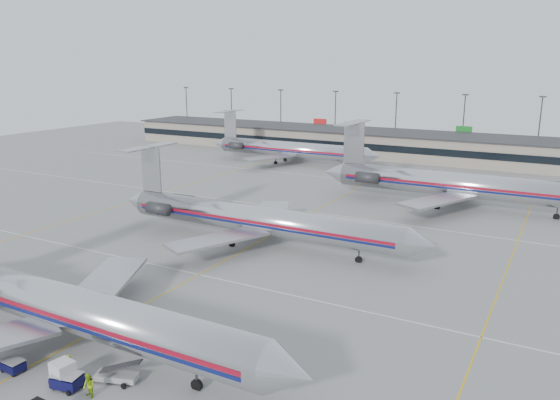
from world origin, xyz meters
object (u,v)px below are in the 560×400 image
Objects in this scene: jet_second_row at (254,218)px; uld_container at (63,373)px; belt_loader at (117,375)px; jet_foreground at (50,302)px.

jet_second_row is 22.88× the size of uld_container.
jet_second_row is 11.69× the size of belt_loader.
jet_foreground is at bearing 154.18° from uld_container.
jet_second_row reaches higher than belt_loader.
jet_foreground is 30.11m from jet_second_row.
jet_foreground is 9.97m from belt_loader.
uld_container is at bearing -82.47° from jet_second_row.
uld_container is at bearing -163.54° from belt_loader.
jet_foreground reaches higher than belt_loader.
belt_loader is (3.11, 2.19, -0.42)m from uld_container.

